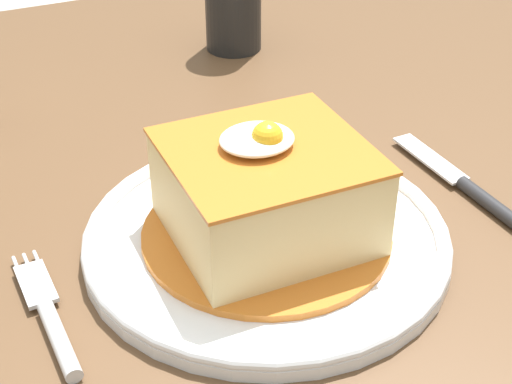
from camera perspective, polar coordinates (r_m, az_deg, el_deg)
The scene contains 5 objects.
dining_table at distance 0.79m, azimuth -1.11°, elevation -4.57°, with size 1.29×0.98×0.78m.
main_plate at distance 0.62m, azimuth 0.77°, elevation -3.33°, with size 0.29×0.29×0.02m.
sandwich_meal at distance 0.59m, azimuth 0.78°, elevation -0.26°, with size 0.20×0.20×0.10m.
fork at distance 0.57m, azimuth -14.69°, elevation -9.05°, with size 0.02×0.14×0.01m.
knife at distance 0.70m, azimuth 15.44°, elevation 0.16°, with size 0.02×0.17×0.01m.
Camera 1 is at (-0.24, -0.57, 1.16)m, focal length 54.92 mm.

